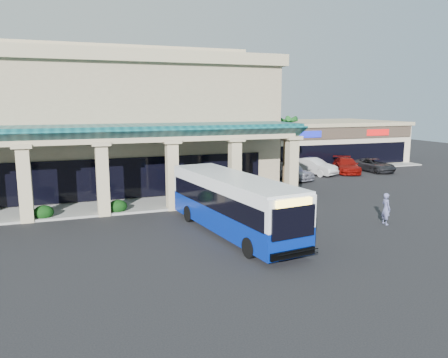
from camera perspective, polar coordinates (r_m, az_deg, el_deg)
name	(u,v)px	position (r m, az deg, el deg)	size (l,w,h in m)	color
ground	(243,225)	(25.90, 2.54, -6.07)	(110.00, 110.00, 0.00)	black
main_building	(84,120)	(39.02, -17.87, 7.32)	(30.80, 14.80, 11.35)	tan
arcade	(92,168)	(30.11, -16.82, 1.32)	(30.00, 6.20, 5.70)	#0B3E43
strip_mall	(304,141)	(54.68, 10.35, 4.86)	(22.50, 12.50, 4.90)	beige
palm_0	(285,147)	(38.68, 7.96, 4.15)	(2.40, 2.40, 6.60)	#124617
palm_1	(279,148)	(41.83, 7.22, 4.05)	(2.40, 2.40, 5.80)	#124617
broadleaf_tree	(240,149)	(45.56, 2.08, 3.97)	(2.60, 2.60, 4.81)	black
transit_bus	(233,205)	(23.95, 1.17, -3.43)	(2.67, 11.46, 3.20)	#052191
pedestrian	(386,209)	(27.61, 20.40, -3.66)	(0.69, 0.45, 1.89)	slate
car_silver	(290,171)	(41.43, 8.64, 1.09)	(1.99, 4.95, 1.69)	#9D9CAC
car_white	(313,166)	(44.68, 11.52, 1.63)	(1.76, 5.06, 1.67)	silver
car_red	(346,165)	(46.74, 15.68, 1.73)	(2.14, 5.27, 1.53)	maroon
car_gray	(374,165)	(48.35, 18.96, 1.73)	(2.28, 4.94, 1.37)	#232327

